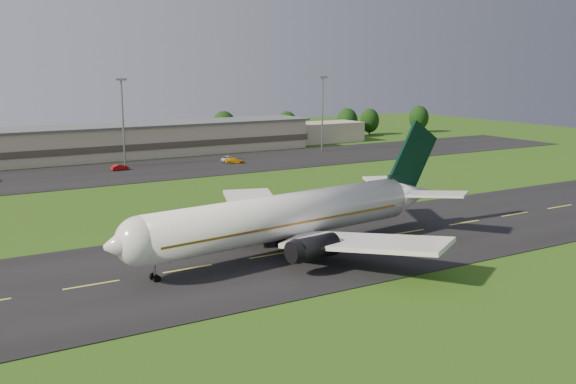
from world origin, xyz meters
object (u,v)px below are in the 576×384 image
light_mast_east (322,105)px  service_vehicle_c (227,159)px  light_mast_centre (122,112)px  service_vehicle_d (235,161)px  airliner (289,217)px  terminal (112,142)px  service_vehicle_b (120,167)px

light_mast_east → service_vehicle_c: (-31.11, -4.86, -12.01)m
light_mast_centre → service_vehicle_d: light_mast_centre is taller
airliner → service_vehicle_c: 79.60m
terminal → light_mast_east: size_ratio=7.13×
airliner → service_vehicle_c: size_ratio=11.32×
service_vehicle_c → light_mast_east: bearing=50.8°
airliner → light_mast_east: bearing=47.4°
terminal → service_vehicle_b: (-4.14, -21.50, -3.24)m
airliner → light_mast_centre: bearing=81.4°
service_vehicle_c → service_vehicle_d: 3.96m
terminal → light_mast_centre: 18.45m
airliner → terminal: 96.16m
service_vehicle_d → terminal: bearing=68.5°
light_mast_centre → service_vehicle_d: bearing=-20.1°
terminal → service_vehicle_d: bearing=-47.8°
airliner → terminal: (3.80, 96.08, -0.67)m
service_vehicle_b → terminal: bearing=-17.4°
light_mast_centre → service_vehicle_b: (-2.74, -5.32, -11.99)m
light_mast_centre → light_mast_east: size_ratio=1.00×
service_vehicle_b → service_vehicle_c: size_ratio=0.87×
light_mast_east → terminal: bearing=163.2°
light_mast_east → service_vehicle_c: size_ratio=4.50×
airliner → light_mast_centre: 80.34m
service_vehicle_d → light_mast_centre: bearing=96.2°
airliner → service_vehicle_b: bearing=83.4°
airliner → light_mast_east: 98.71m
light_mast_east → service_vehicle_b: 59.21m
terminal → light_mast_centre: (-1.40, -16.18, 8.75)m
light_mast_centre → service_vehicle_c: (23.89, -4.86, -12.01)m
service_vehicle_c → service_vehicle_d: (0.21, -3.96, 0.03)m
service_vehicle_c → service_vehicle_d: size_ratio=1.00×
light_mast_centre → service_vehicle_b: size_ratio=5.18×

